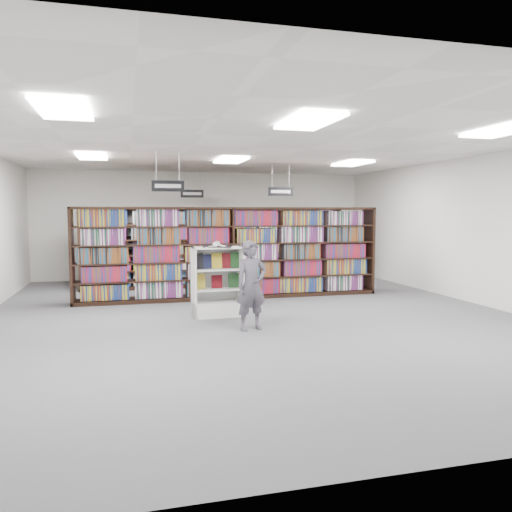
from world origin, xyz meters
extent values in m
plane|color=#4F4F54|center=(0.00, 0.00, 0.00)|extent=(12.00, 12.00, 0.00)
cube|color=silver|center=(0.00, 0.00, 3.20)|extent=(10.00, 12.00, 0.10)
cube|color=white|center=(0.00, 6.00, 1.60)|extent=(10.00, 0.10, 3.20)
cube|color=white|center=(0.00, -6.00, 1.60)|extent=(10.00, 0.10, 3.20)
cube|color=white|center=(5.00, 0.00, 1.60)|extent=(0.10, 12.00, 3.20)
cube|color=black|center=(0.00, 2.00, 1.05)|extent=(7.00, 0.60, 2.10)
cube|color=maroon|center=(0.00, 2.00, 1.05)|extent=(6.88, 0.42, 1.98)
cube|color=black|center=(0.00, 4.00, 1.05)|extent=(7.00, 0.60, 2.10)
cube|color=maroon|center=(0.00, 4.00, 1.05)|extent=(6.88, 0.42, 1.98)
cube|color=black|center=(0.00, 5.70, 1.05)|extent=(7.00, 0.60, 2.10)
cube|color=maroon|center=(0.00, 5.70, 1.05)|extent=(6.88, 0.42, 1.98)
cylinder|color=#B2B2B7|center=(-1.73, 1.00, 2.91)|extent=(0.01, 0.01, 0.58)
cylinder|color=#B2B2B7|center=(-1.27, 1.00, 2.91)|extent=(0.01, 0.01, 0.58)
cube|color=black|center=(-1.50, 1.00, 2.51)|extent=(0.65, 0.02, 0.22)
cube|color=silver|center=(-1.50, 0.99, 2.51)|extent=(0.52, 0.00, 0.08)
cylinder|color=#B2B2B7|center=(1.27, 3.00, 2.91)|extent=(0.01, 0.01, 0.58)
cylinder|color=#B2B2B7|center=(1.73, 3.00, 2.91)|extent=(0.01, 0.01, 0.58)
cube|color=black|center=(1.50, 3.00, 2.51)|extent=(0.65, 0.02, 0.22)
cube|color=silver|center=(1.50, 2.99, 2.51)|extent=(0.52, 0.00, 0.08)
cylinder|color=#B2B2B7|center=(-0.73, 5.00, 2.91)|extent=(0.01, 0.01, 0.58)
cylinder|color=#B2B2B7|center=(-0.27, 5.00, 2.91)|extent=(0.01, 0.01, 0.58)
cube|color=black|center=(-0.50, 5.00, 2.51)|extent=(0.65, 0.02, 0.22)
cube|color=silver|center=(-0.50, 4.99, 2.51)|extent=(0.52, 0.00, 0.08)
cube|color=white|center=(-3.00, -3.00, 3.16)|extent=(0.60, 1.20, 0.04)
cube|color=white|center=(0.00, -3.00, 3.16)|extent=(0.60, 1.20, 0.04)
cube|color=white|center=(3.00, -3.00, 3.16)|extent=(0.60, 1.20, 0.04)
cube|color=white|center=(-3.00, 2.00, 3.16)|extent=(0.60, 1.20, 0.04)
cube|color=white|center=(0.00, 2.00, 3.16)|extent=(0.60, 1.20, 0.04)
cube|color=white|center=(3.00, 2.00, 3.16)|extent=(0.60, 1.20, 0.04)
cube|color=white|center=(-0.67, 0.06, 0.14)|extent=(0.97, 0.51, 0.28)
cube|color=white|center=(-1.13, 0.04, 0.66)|extent=(0.06, 0.48, 1.33)
cube|color=white|center=(-0.22, 0.08, 0.66)|extent=(0.06, 0.48, 1.33)
cube|color=white|center=(-0.68, 0.28, 0.66)|extent=(0.95, 0.07, 1.33)
cube|color=white|center=(-0.67, 0.06, 1.31)|extent=(0.97, 0.51, 0.03)
cube|color=white|center=(-0.67, 0.06, 0.52)|extent=(0.89, 0.47, 0.02)
cube|color=white|center=(-0.67, 0.06, 0.90)|extent=(0.89, 0.47, 0.02)
cube|color=black|center=(-1.03, 0.10, 1.06)|extent=(0.19, 0.08, 0.29)
cube|color=#141736|center=(-0.85, 0.11, 1.06)|extent=(0.19, 0.08, 0.29)
cube|color=gold|center=(-0.68, 0.11, 1.06)|extent=(0.19, 0.08, 0.29)
cube|color=maroon|center=(-0.50, 0.12, 1.06)|extent=(0.19, 0.08, 0.29)
cube|color=#1E4C21|center=(-0.32, 0.13, 1.06)|extent=(0.19, 0.08, 0.29)
cube|color=gold|center=(-1.01, 0.10, 0.67)|extent=(0.21, 0.07, 0.27)
cube|color=maroon|center=(-0.68, 0.11, 0.67)|extent=(0.21, 0.07, 0.27)
cube|color=#1E4C21|center=(-0.34, 0.13, 0.67)|extent=(0.21, 0.07, 0.27)
cube|color=black|center=(-0.68, 0.01, 1.34)|extent=(0.60, 0.46, 0.01)
cube|color=white|center=(-0.80, 0.01, 1.34)|extent=(0.31, 0.34, 0.05)
cube|color=white|center=(-0.55, 0.01, 1.34)|extent=(0.31, 0.34, 0.06)
cylinder|color=white|center=(-0.70, 0.01, 1.39)|extent=(0.18, 0.29, 0.10)
imported|color=#504A55|center=(-0.31, -1.18, 0.76)|extent=(0.62, 0.48, 1.51)
camera|label=1|loc=(-2.33, -9.23, 1.98)|focal=35.00mm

